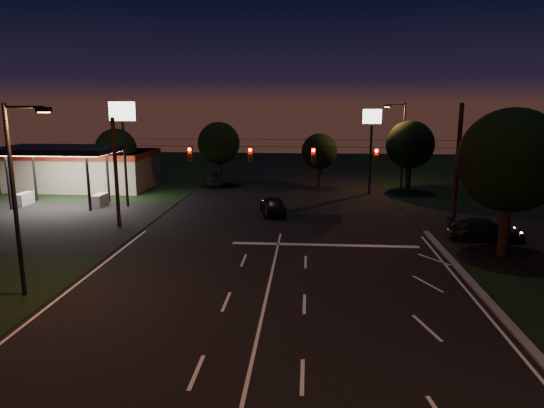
# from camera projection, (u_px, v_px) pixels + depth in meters

# --- Properties ---
(ground) EXTENTS (140.00, 140.00, 0.00)m
(ground) POSITION_uv_depth(u_px,v_px,m) (261.00, 322.00, 20.24)
(ground) COLOR black
(ground) RESTS_ON ground
(cross_street_left) EXTENTS (20.00, 16.00, 0.02)m
(cross_street_left) POSITION_uv_depth(u_px,v_px,m) (24.00, 222.00, 37.36)
(cross_street_left) COLOR black
(cross_street_left) RESTS_ON ground
(stop_bar) EXTENTS (12.00, 0.50, 0.01)m
(stop_bar) POSITION_uv_depth(u_px,v_px,m) (325.00, 245.00, 31.24)
(stop_bar) COLOR silver
(stop_bar) RESTS_ON ground
(utility_pole_right) EXTENTS (0.30, 0.30, 9.00)m
(utility_pole_right) POSITION_uv_depth(u_px,v_px,m) (452.00, 234.00, 33.98)
(utility_pole_right) COLOR black
(utility_pole_right) RESTS_ON ground
(utility_pole_left) EXTENTS (0.28, 0.28, 8.00)m
(utility_pole_left) POSITION_uv_depth(u_px,v_px,m) (120.00, 227.00, 35.79)
(utility_pole_left) COLOR black
(utility_pole_left) RESTS_ON ground
(signal_span) EXTENTS (24.00, 0.40, 1.56)m
(signal_span) POSITION_uv_depth(u_px,v_px,m) (282.00, 154.00, 33.73)
(signal_span) COLOR black
(signal_span) RESTS_ON ground
(gas_station) EXTENTS (14.20, 16.10, 5.25)m
(gas_station) POSITION_uv_depth(u_px,v_px,m) (83.00, 167.00, 51.06)
(gas_station) COLOR gray
(gas_station) RESTS_ON ground
(pole_sign_left_near) EXTENTS (2.20, 0.30, 9.10)m
(pole_sign_left_near) POSITION_uv_depth(u_px,v_px,m) (123.00, 127.00, 41.35)
(pole_sign_left_near) COLOR black
(pole_sign_left_near) RESTS_ON ground
(pole_sign_right) EXTENTS (1.80, 0.30, 8.40)m
(pole_sign_right) POSITION_uv_depth(u_px,v_px,m) (372.00, 131.00, 47.65)
(pole_sign_right) COLOR black
(pole_sign_right) RESTS_ON ground
(street_light_left) EXTENTS (2.20, 0.35, 9.00)m
(street_light_left) POSITION_uv_depth(u_px,v_px,m) (18.00, 187.00, 21.97)
(street_light_left) COLOR black
(street_light_left) RESTS_ON ground
(street_light_right_far) EXTENTS (2.20, 0.35, 9.00)m
(street_light_right_far) POSITION_uv_depth(u_px,v_px,m) (401.00, 140.00, 49.57)
(street_light_right_far) COLOR black
(street_light_right_far) RESTS_ON ground
(tree_right_near) EXTENTS (6.00, 6.00, 8.76)m
(tree_right_near) POSITION_uv_depth(u_px,v_px,m) (510.00, 161.00, 27.99)
(tree_right_near) COLOR black
(tree_right_near) RESTS_ON ground
(tree_far_a) EXTENTS (4.20, 4.20, 6.42)m
(tree_far_a) POSITION_uv_depth(u_px,v_px,m) (117.00, 150.00, 50.12)
(tree_far_a) COLOR black
(tree_far_a) RESTS_ON ground
(tree_far_b) EXTENTS (4.60, 4.60, 6.98)m
(tree_far_b) POSITION_uv_depth(u_px,v_px,m) (219.00, 144.00, 53.21)
(tree_far_b) COLOR black
(tree_far_b) RESTS_ON ground
(tree_far_c) EXTENTS (3.80, 3.80, 5.86)m
(tree_far_c) POSITION_uv_depth(u_px,v_px,m) (320.00, 152.00, 51.53)
(tree_far_c) COLOR black
(tree_far_c) RESTS_ON ground
(tree_far_d) EXTENTS (4.80, 4.80, 7.30)m
(tree_far_d) POSITION_uv_depth(u_px,v_px,m) (410.00, 145.00, 48.74)
(tree_far_d) COLOR black
(tree_far_d) RESTS_ON ground
(tree_far_e) EXTENTS (4.00, 4.00, 6.18)m
(tree_far_e) POSITION_uv_depth(u_px,v_px,m) (499.00, 155.00, 46.32)
(tree_far_e) COLOR black
(tree_far_e) RESTS_ON ground
(car_oncoming_a) EXTENTS (2.72, 4.79, 1.54)m
(car_oncoming_a) POSITION_uv_depth(u_px,v_px,m) (273.00, 205.00, 39.75)
(car_oncoming_a) COLOR black
(car_oncoming_a) RESTS_ON ground
(car_oncoming_b) EXTENTS (2.92, 4.95, 1.54)m
(car_oncoming_b) POSITION_uv_depth(u_px,v_px,m) (213.00, 179.00, 53.72)
(car_oncoming_b) COLOR black
(car_oncoming_b) RESTS_ON ground
(car_cross) EXTENTS (4.98, 2.19, 1.42)m
(car_cross) POSITION_uv_depth(u_px,v_px,m) (486.00, 230.00, 32.18)
(car_cross) COLOR black
(car_cross) RESTS_ON ground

